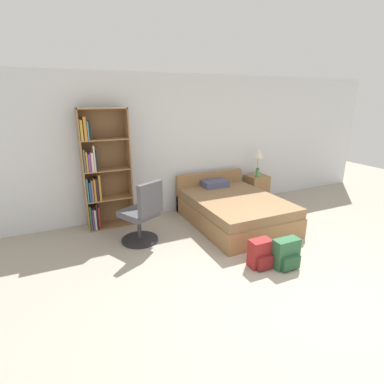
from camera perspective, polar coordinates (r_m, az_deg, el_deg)
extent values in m
plane|color=#A39989|center=(3.87, 20.80, -18.06)|extent=(14.00, 14.00, 0.00)
cube|color=silver|center=(5.91, -0.50, 9.03)|extent=(9.00, 0.06, 2.60)
cube|color=olive|center=(5.21, -20.07, 3.55)|extent=(0.02, 0.32, 2.03)
cube|color=olive|center=(5.32, -11.89, 4.53)|extent=(0.02, 0.32, 2.03)
cube|color=brown|center=(5.40, -16.22, 4.40)|extent=(0.78, 0.01, 2.03)
cube|color=olive|center=(5.56, -15.07, -6.04)|extent=(0.74, 0.31, 0.02)
cube|color=#2D6638|center=(5.39, -18.79, -4.60)|extent=(0.03, 0.19, 0.43)
cube|color=#7A387F|center=(5.40, -18.38, -4.85)|extent=(0.03, 0.19, 0.37)
cube|color=beige|center=(5.41, -18.00, -4.84)|extent=(0.03, 0.20, 0.35)
cube|color=black|center=(5.41, -17.74, -4.28)|extent=(0.02, 0.22, 0.45)
cube|color=maroon|center=(5.41, -17.36, -4.58)|extent=(0.03, 0.19, 0.39)
cube|color=olive|center=(5.38, -15.50, -1.09)|extent=(0.74, 0.31, 0.02)
cube|color=teal|center=(5.26, -19.39, 0.47)|extent=(0.02, 0.25, 0.39)
cube|color=navy|center=(5.25, -18.92, 0.12)|extent=(0.03, 0.20, 0.33)
cube|color=#665B51|center=(5.24, -18.53, 0.28)|extent=(0.03, 0.18, 0.36)
cube|color=orange|center=(5.25, -18.12, 0.49)|extent=(0.03, 0.22, 0.38)
cube|color=black|center=(5.26, -17.70, 0.58)|extent=(0.04, 0.21, 0.39)
cube|color=orange|center=(5.24, -17.25, 0.87)|extent=(0.03, 0.19, 0.44)
cube|color=olive|center=(5.25, -15.95, 4.16)|extent=(0.74, 0.31, 0.02)
cube|color=#665B51|center=(5.11, -19.88, 5.67)|extent=(0.03, 0.19, 0.37)
cube|color=gold|center=(5.14, -19.49, 5.52)|extent=(0.03, 0.24, 0.32)
cube|color=#7A387F|center=(5.15, -19.03, 5.40)|extent=(0.04, 0.24, 0.29)
cube|color=beige|center=(5.15, -18.54, 5.54)|extent=(0.04, 0.22, 0.31)
cube|color=beige|center=(5.14, -18.20, 6.15)|extent=(0.02, 0.21, 0.41)
cube|color=black|center=(5.15, -17.82, 5.73)|extent=(0.02, 0.23, 0.33)
cube|color=olive|center=(5.16, -16.42, 9.64)|extent=(0.74, 0.31, 0.02)
cube|color=gold|center=(5.05, -20.40, 11.01)|extent=(0.04, 0.21, 0.31)
cube|color=orange|center=(5.06, -19.80, 11.33)|extent=(0.04, 0.21, 0.36)
cube|color=teal|center=(5.09, -19.33, 11.03)|extent=(0.02, 0.26, 0.29)
cube|color=black|center=(5.07, -18.96, 11.05)|extent=(0.02, 0.22, 0.29)
cube|color=olive|center=(5.12, -16.91, 15.03)|extent=(0.78, 0.32, 0.02)
cube|color=olive|center=(5.44, 8.11, -4.34)|extent=(1.45, 1.98, 0.33)
cube|color=olive|center=(5.35, 8.23, -1.87)|extent=(1.42, 1.94, 0.17)
cube|color=olive|center=(6.14, 3.42, 0.45)|extent=(1.45, 0.08, 0.75)
cube|color=#4C5175|center=(5.91, 4.41, 1.60)|extent=(0.50, 0.30, 0.12)
cylinder|color=#232326|center=(4.89, -9.88, -8.92)|extent=(0.57, 0.57, 0.04)
cylinder|color=#333338|center=(4.80, -10.01, -6.67)|extent=(0.06, 0.06, 0.38)
cube|color=#4C4C51|center=(4.71, -10.17, -4.00)|extent=(0.64, 0.64, 0.10)
cube|color=#4C4C51|center=(4.41, -7.95, -1.30)|extent=(0.43, 0.27, 0.49)
cube|color=olive|center=(6.62, 12.15, 0.64)|extent=(0.42, 0.39, 0.59)
sphere|color=tan|center=(6.43, 13.33, 1.15)|extent=(0.02, 0.02, 0.02)
cylinder|color=tan|center=(6.56, 12.29, 3.24)|extent=(0.13, 0.13, 0.02)
cylinder|color=tan|center=(6.51, 12.39, 4.85)|extent=(0.02, 0.02, 0.36)
cone|color=silver|center=(6.46, 12.56, 7.25)|extent=(0.20, 0.20, 0.20)
cylinder|color=#3F8C4C|center=(6.40, 12.34, 3.57)|extent=(0.07, 0.07, 0.17)
cylinder|color=#2D2D33|center=(6.38, 12.40, 4.40)|extent=(0.05, 0.05, 0.02)
cube|color=#2D603D|center=(4.26, 17.42, -11.03)|extent=(0.36, 0.17, 0.41)
cube|color=#275234|center=(4.23, 18.35, -12.75)|extent=(0.27, 0.06, 0.18)
cube|color=maroon|center=(4.19, 12.82, -11.26)|extent=(0.30, 0.18, 0.38)
cube|color=maroon|center=(4.15, 13.79, -13.01)|extent=(0.23, 0.06, 0.17)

